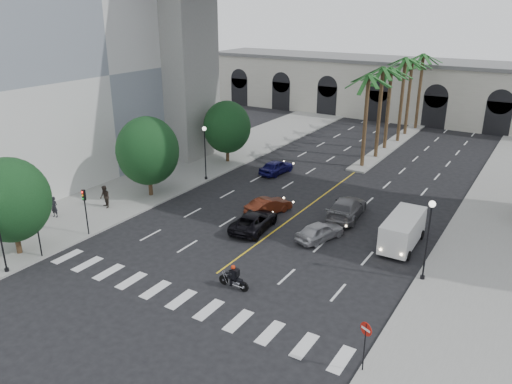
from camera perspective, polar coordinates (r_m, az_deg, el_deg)
name	(u,v)px	position (r m, az deg, el deg)	size (l,w,h in m)	color
ground	(197,288)	(30.99, -6.74, -10.81)	(140.00, 140.00, 0.00)	black
sidewalk_left	(171,176)	(50.25, -9.68, 1.79)	(8.00, 100.00, 0.15)	gray
sidewalk_right	(500,249)	(38.93, 26.16, -5.92)	(8.00, 100.00, 0.15)	gray
median	(391,145)	(62.87, 15.19, 5.22)	(2.00, 24.00, 0.20)	gray
building_left	(52,66)	(54.82, -22.27, 13.15)	(16.50, 32.50, 20.60)	silver
pier_building	(430,91)	(78.18, 19.27, 10.87)	(71.00, 10.50, 8.50)	beige
palm_a	(369,80)	(51.74, 12.74, 12.42)	(3.20, 3.20, 10.30)	#47331E
palm_b	(383,72)	(55.44, 14.30, 13.11)	(3.20, 3.20, 10.60)	#47331E
palm_c	(391,72)	(59.37, 15.22, 13.05)	(3.20, 3.20, 10.10)	#47331E
palm_d	(405,63)	(63.01, 16.71, 13.98)	(3.20, 3.20, 10.90)	#47331E
palm_e	(412,63)	(66.97, 17.43, 13.87)	(3.20, 3.20, 10.40)	#47331E
palm_f	(423,58)	(70.73, 18.57, 14.29)	(3.20, 3.20, 10.70)	#47331E
street_tree_near	(10,200)	(36.60, -26.29, -0.83)	(5.20, 5.20, 6.89)	#382616
street_tree_mid	(148,151)	(44.24, -12.28, 4.61)	(5.44, 5.44, 7.21)	#382616
street_tree_far	(227,127)	(53.28, -3.33, 7.42)	(5.04, 5.04, 6.68)	#382616
lamp_post_left_far	(205,149)	(47.85, -5.85, 4.97)	(0.40, 0.40, 5.35)	black
lamp_post_right	(428,234)	(31.68, 19.09, -4.54)	(0.40, 0.40, 5.35)	black
traffic_signal_near	(37,224)	(36.02, -23.78, -3.36)	(0.25, 0.18, 3.65)	black
traffic_signal_far	(85,205)	(38.17, -18.96, -1.36)	(0.25, 0.18, 3.65)	black
motorcycle_rider	(234,278)	(30.42, -2.48, -9.78)	(2.14, 0.58, 1.54)	black
car_a	(320,231)	(36.58, 7.31, -4.45)	(1.60, 3.97, 1.35)	#A3A2A7
car_b	(268,206)	(40.72, 1.43, -1.59)	(1.42, 4.08, 1.34)	#531F10
car_c	(254,221)	(37.90, -0.22, -3.31)	(2.31, 5.01, 1.39)	black
car_d	(346,208)	(40.58, 10.30, -1.80)	(2.28, 5.60, 1.63)	slate
car_e	(276,167)	(50.37, 2.33, 2.89)	(1.69, 4.21, 1.43)	#11104D
cargo_van	(403,230)	(36.52, 16.41, -4.20)	(2.23, 5.36, 2.27)	silver
pedestrian_a	(54,207)	(42.74, -22.06, -1.60)	(0.62, 0.41, 1.70)	black
pedestrian_b	(105,197)	(43.28, -16.89, -0.53)	(0.92, 0.72, 1.90)	black
do_not_enter_sign	(365,337)	(24.03, 12.40, -15.86)	(0.63, 0.30, 2.76)	black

